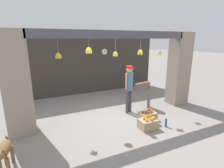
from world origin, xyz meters
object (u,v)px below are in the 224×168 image
Objects in this scene: fruit_crate_apples at (148,115)px; wall_clock at (104,52)px; shopkeeper at (129,85)px; worker_stooping at (143,90)px; dog at (5,151)px; fruit_crate_oranges at (148,124)px; water_bottle at (166,123)px.

wall_clock is (-0.02, 3.65, 1.85)m from fruit_crate_apples.
worker_stooping is (0.77, 0.23, -0.31)m from shopkeeper.
shopkeeper is 0.86m from worker_stooping.
dog is 1.60× the size of fruit_crate_oranges.
shopkeeper reaches higher than fruit_crate_apples.
shopkeeper is at bearing -95.21° from wall_clock.
dog is 6.10m from wall_clock.
wall_clock reaches higher than fruit_crate_apples.
worker_stooping is at bearing 63.93° from fruit_crate_apples.
water_bottle is (-0.28, -1.65, -0.58)m from worker_stooping.
dog is at bearing 151.05° from worker_stooping.
water_bottle is at bearing -72.57° from fruit_crate_apples.
water_bottle is (0.49, -1.42, -0.89)m from shopkeeper.
worker_stooping is at bearing -79.13° from wall_clock.
shopkeeper is at bearing 146.50° from worker_stooping.
water_bottle is (0.56, -0.15, -0.03)m from fruit_crate_oranges.
fruit_crate_oranges is at bearing 73.19° from shopkeeper.
wall_clock is at bearing 90.35° from fruit_crate_apples.
shopkeeper is 1.54m from fruit_crate_oranges.
fruit_crate_apples is at bearing 96.72° from shopkeeper.
fruit_crate_oranges is at bearing 165.06° from water_bottle.
water_bottle is at bearing 95.62° from dog.
water_bottle is at bearing -86.97° from wall_clock.
dog is 2.81× the size of wall_clock.
worker_stooping reaches higher than fruit_crate_oranges.
fruit_crate_oranges reaches higher than fruit_crate_apples.
fruit_crate_oranges is at bearing -94.60° from wall_clock.
dog is 4.80m from worker_stooping.
wall_clock is at bearing 50.94° from worker_stooping.
dog is 4.03m from shopkeeper.
worker_stooping is 3.63× the size of wall_clock.
fruit_crate_oranges is (-0.07, -1.27, -0.86)m from shopkeeper.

